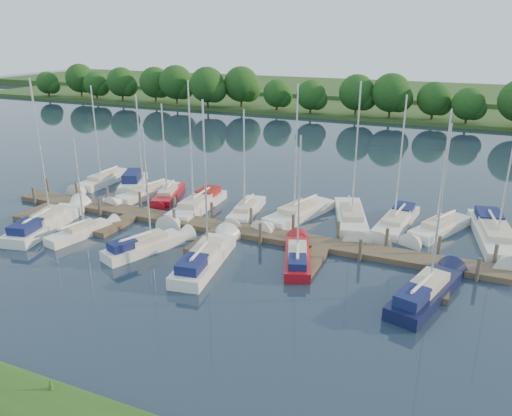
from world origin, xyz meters
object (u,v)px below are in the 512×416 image
at_px(dock, 220,231).
at_px(sailboat_n_5, 245,212).
at_px(motorboat, 133,184).
at_px(sailboat_s_2, 146,247).
at_px(sailboat_n_0, 103,181).

xyz_separation_m(dock, sailboat_n_5, (0.15, 4.36, 0.07)).
bearing_deg(dock, motorboat, 151.95).
distance_m(sailboat_n_5, sailboat_s_2, 9.87).
bearing_deg(sailboat_n_0, sailboat_n_5, 170.85).
relative_size(motorboat, sailboat_n_5, 0.69).
height_order(sailboat_n_0, sailboat_n_5, sailboat_n_0).
relative_size(dock, sailboat_s_2, 4.41).
bearing_deg(sailboat_n_0, dock, 156.86).
height_order(sailboat_n_0, sailboat_s_2, sailboat_n_0).
bearing_deg(dock, sailboat_n_5, 88.00).
height_order(dock, sailboat_s_2, sailboat_s_2).
xyz_separation_m(motorboat, sailboat_s_2, (10.02, -11.96, -0.04)).
distance_m(sailboat_n_0, motorboat, 3.44).
relative_size(sailboat_n_5, sailboat_s_2, 1.01).
xyz_separation_m(motorboat, sailboat_n_5, (13.36, -2.67, -0.11)).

